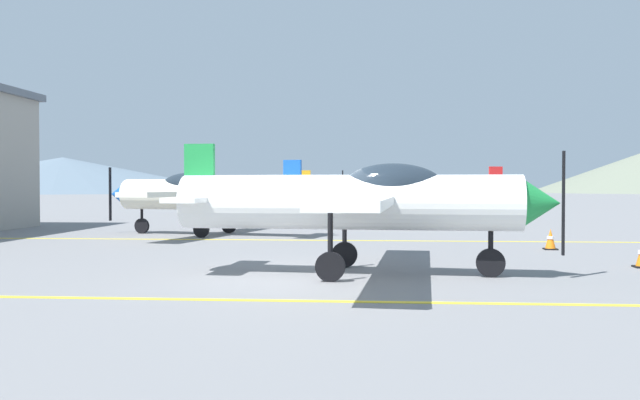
# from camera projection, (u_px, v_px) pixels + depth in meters

# --- Properties ---
(ground_plane) EXTENTS (400.00, 400.00, 0.00)m
(ground_plane) POSITION_uv_depth(u_px,v_px,m) (294.00, 274.00, 13.97)
(ground_plane) COLOR slate
(apron_line_near) EXTENTS (80.00, 0.16, 0.01)m
(apron_line_near) POSITION_uv_depth(u_px,v_px,m) (269.00, 300.00, 10.72)
(apron_line_near) COLOR yellow
(apron_line_near) RESTS_ON ground_plane
(apron_line_far) EXTENTS (80.00, 0.16, 0.01)m
(apron_line_far) POSITION_uv_depth(u_px,v_px,m) (324.00, 240.00, 22.28)
(apron_line_far) COLOR yellow
(apron_line_far) RESTS_ON ground_plane
(airplane_near) EXTENTS (7.83, 9.00, 2.69)m
(airplane_near) POSITION_uv_depth(u_px,v_px,m) (363.00, 200.00, 13.81)
(airplane_near) COLOR white
(airplane_near) RESTS_ON ground_plane
(airplane_mid) EXTENTS (7.88, 8.97, 2.69)m
(airplane_mid) POSITION_uv_depth(u_px,v_px,m) (203.00, 193.00, 24.67)
(airplane_mid) COLOR silver
(airplane_mid) RESTS_ON ground_plane
(airplane_far) EXTENTS (7.88, 8.98, 2.69)m
(airplane_far) POSITION_uv_depth(u_px,v_px,m) (425.00, 191.00, 31.82)
(airplane_far) COLOR silver
(airplane_far) RESTS_ON ground_plane
(airplane_back) EXTENTS (7.75, 8.95, 2.69)m
(airplane_back) POSITION_uv_depth(u_px,v_px,m) (249.00, 190.00, 41.18)
(airplane_back) COLOR #33478C
(airplane_back) RESTS_ON ground_plane
(traffic_cone_side) EXTENTS (0.36, 0.36, 0.59)m
(traffic_cone_side) POSITION_uv_depth(u_px,v_px,m) (550.00, 239.00, 19.12)
(traffic_cone_side) COLOR black
(traffic_cone_side) RESTS_ON ground_plane
(hill_left) EXTENTS (87.40, 87.40, 8.52)m
(hill_left) POSITION_uv_depth(u_px,v_px,m) (63.00, 175.00, 166.22)
(hill_left) COLOR slate
(hill_left) RESTS_ON ground_plane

